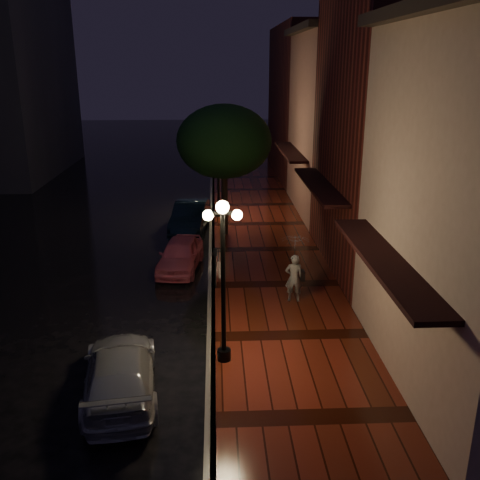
% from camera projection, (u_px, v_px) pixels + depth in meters
% --- Properties ---
extents(ground, '(120.00, 120.00, 0.00)m').
position_uv_depth(ground, '(212.00, 289.00, 18.85)').
color(ground, black).
rests_on(ground, ground).
extents(sidewalk, '(4.50, 60.00, 0.15)m').
position_uv_depth(sidewalk, '(275.00, 286.00, 18.92)').
color(sidewalk, '#40150B').
rests_on(sidewalk, ground).
extents(curb, '(0.25, 60.00, 0.15)m').
position_uv_depth(curb, '(211.00, 287.00, 18.82)').
color(curb, '#595451').
rests_on(curb, ground).
extents(storefront_mid, '(5.00, 8.00, 11.00)m').
position_uv_depth(storefront_mid, '(403.00, 124.00, 19.33)').
color(storefront_mid, '#511914').
rests_on(storefront_mid, ground).
extents(storefront_far, '(5.00, 8.00, 9.00)m').
position_uv_depth(storefront_far, '(348.00, 127.00, 27.23)').
color(storefront_far, '#8C5951').
rests_on(storefront_far, ground).
extents(storefront_extra, '(5.00, 12.00, 10.00)m').
position_uv_depth(storefront_extra, '(314.00, 103.00, 36.56)').
color(storefront_extra, '#511914').
rests_on(storefront_extra, ground).
extents(streetlamp_near, '(0.96, 0.36, 4.31)m').
position_uv_depth(streetlamp_near, '(223.00, 273.00, 13.30)').
color(streetlamp_near, black).
rests_on(streetlamp_near, sidewalk).
extents(streetlamp_far, '(0.96, 0.36, 4.31)m').
position_uv_depth(streetlamp_far, '(218.00, 168.00, 26.58)').
color(streetlamp_far, black).
rests_on(streetlamp_far, sidewalk).
extents(street_tree, '(4.16, 4.16, 5.80)m').
position_uv_depth(street_tree, '(224.00, 144.00, 23.22)').
color(street_tree, black).
rests_on(street_tree, sidewalk).
extents(pink_car, '(1.90, 3.73, 1.22)m').
position_uv_depth(pink_car, '(180.00, 254.00, 20.47)').
color(pink_car, '#CB5369').
rests_on(pink_car, ground).
extents(navy_car, '(1.91, 4.36, 1.39)m').
position_uv_depth(navy_car, '(190.00, 217.00, 25.17)').
color(navy_car, black).
rests_on(navy_car, ground).
extents(silver_car, '(2.24, 4.35, 1.21)m').
position_uv_depth(silver_car, '(120.00, 372.00, 12.67)').
color(silver_car, '#9B9CA2').
rests_on(silver_car, ground).
extents(woman_with_umbrella, '(0.93, 0.95, 2.24)m').
position_uv_depth(woman_with_umbrella, '(295.00, 258.00, 17.12)').
color(woman_with_umbrella, silver).
rests_on(woman_with_umbrella, sidewalk).
extents(parking_meter, '(0.14, 0.11, 1.45)m').
position_uv_depth(parking_meter, '(215.00, 264.00, 18.28)').
color(parking_meter, black).
rests_on(parking_meter, sidewalk).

